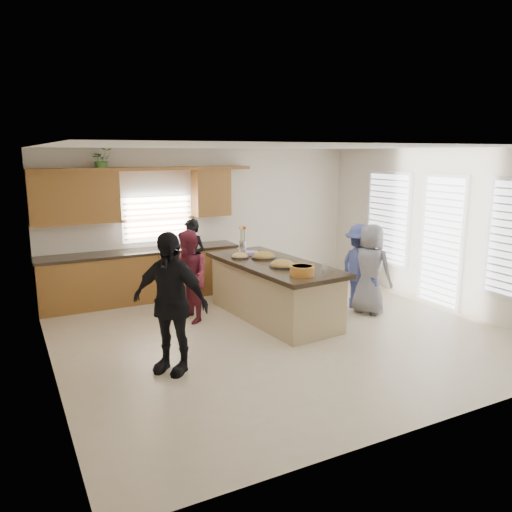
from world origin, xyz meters
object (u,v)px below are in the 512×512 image
salad_bowl (302,270)px  woman_left_back (192,259)px  woman_right_front (370,269)px  woman_right_back (360,267)px  island (274,291)px  woman_left_mid (189,277)px  woman_left_front (170,303)px

salad_bowl → woman_left_back: woman_left_back is taller
woman_right_front → salad_bowl: bearing=82.1°
salad_bowl → woman_right_back: 1.82m
island → woman_left_mid: woman_left_mid is taller
woman_right_back → woman_right_front: woman_right_front is taller
woman_left_front → salad_bowl: bearing=56.9°
salad_bowl → woman_left_mid: (-1.25, 1.43, -0.28)m
woman_left_back → island: bearing=-7.3°
salad_bowl → woman_left_back: 2.75m
woman_left_mid → woman_left_front: size_ratio=0.84×
island → woman_right_front: woman_right_front is taller
woman_left_back → woman_right_back: (2.40, -1.92, -0.01)m
woman_right_front → woman_right_back: bearing=-23.1°
woman_left_mid → woman_right_back: same height
woman_left_back → woman_left_mid: bearing=-56.0°
woman_right_back → woman_right_front: size_ratio=0.97×
woman_left_front → woman_right_front: woman_left_front is taller
woman_left_mid → woman_left_front: woman_left_front is taller
island → woman_left_back: (-0.81, 1.67, 0.31)m
salad_bowl → woman_left_mid: 1.92m
woman_right_back → salad_bowl: bearing=119.0°
woman_left_mid → woman_right_front: 3.07m
island → woman_right_front: 1.70m
woman_left_back → woman_left_mid: size_ratio=1.01×
woman_left_back → woman_left_front: size_ratio=0.85×
salad_bowl → woman_left_front: woman_left_front is taller
island → woman_left_front: bearing=-155.1°
woman_left_mid → woman_right_back: bearing=71.7°
island → woman_right_back: size_ratio=1.84×
woman_left_front → woman_right_back: 3.88m
salad_bowl → woman_right_back: bearing=23.3°
woman_left_mid → woman_right_front: size_ratio=0.97×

